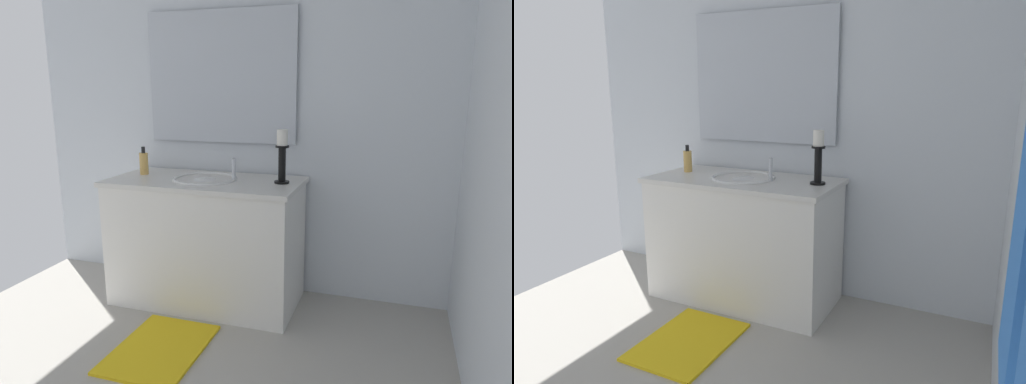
% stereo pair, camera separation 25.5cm
% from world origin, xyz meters
% --- Properties ---
extents(wall_left, '(0.04, 2.87, 2.45)m').
position_xyz_m(wall_left, '(-1.50, 0.00, 1.23)').
color(wall_left, silver).
rests_on(wall_left, ground).
extents(vanity_cabinet, '(0.58, 1.19, 0.80)m').
position_xyz_m(vanity_cabinet, '(-1.17, -0.06, 0.40)').
color(vanity_cabinet, white).
rests_on(vanity_cabinet, ground).
extents(sink_basin, '(0.40, 0.40, 0.24)m').
position_xyz_m(sink_basin, '(-1.17, -0.06, 0.76)').
color(sink_basin, white).
rests_on(sink_basin, vanity_cabinet).
extents(mirror, '(0.02, 1.01, 0.83)m').
position_xyz_m(mirror, '(-1.45, -0.06, 1.41)').
color(mirror, silver).
extents(candle_holder_tall, '(0.09, 0.09, 0.31)m').
position_xyz_m(candle_holder_tall, '(-1.21, 0.41, 0.96)').
color(candle_holder_tall, black).
rests_on(candle_holder_tall, vanity_cabinet).
extents(soap_bottle, '(0.06, 0.06, 0.18)m').
position_xyz_m(soap_bottle, '(-1.21, -0.51, 0.87)').
color(soap_bottle, '#E5B259').
rests_on(soap_bottle, vanity_cabinet).
extents(bath_mat, '(0.60, 0.44, 0.02)m').
position_xyz_m(bath_mat, '(-0.55, -0.06, 0.01)').
color(bath_mat, yellow).
rests_on(bath_mat, ground).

